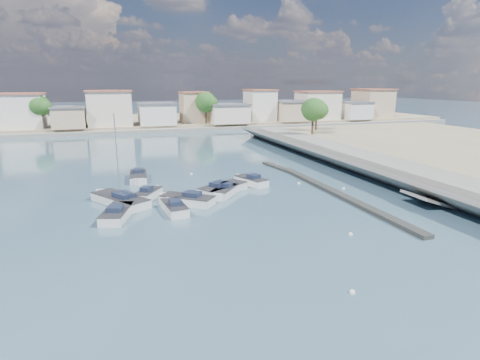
# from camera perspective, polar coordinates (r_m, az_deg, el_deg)

# --- Properties ---
(ground) EXTENTS (400.00, 400.00, 0.00)m
(ground) POSITION_cam_1_polar(r_m,az_deg,el_deg) (68.22, -4.78, 3.91)
(ground) COLOR #2B4357
(ground) RESTS_ON ground
(seawall_walkway) EXTENTS (5.00, 90.00, 1.80)m
(seawall_walkway) POSITION_cam_1_polar(r_m,az_deg,el_deg) (52.30, 22.79, 0.87)
(seawall_walkway) COLOR slate
(seawall_walkway) RESTS_ON ground
(breakwater) EXTENTS (2.00, 31.02, 0.35)m
(breakwater) POSITION_cam_1_polar(r_m,az_deg,el_deg) (45.59, 11.81, -1.05)
(breakwater) COLOR black
(breakwater) RESTS_ON ground
(far_shore_land) EXTENTS (160.00, 40.00, 1.40)m
(far_shore_land) POSITION_cam_1_polar(r_m,az_deg,el_deg) (118.96, -10.64, 8.25)
(far_shore_land) COLOR gray
(far_shore_land) RESTS_ON ground
(far_shore_quay) EXTENTS (160.00, 2.50, 0.80)m
(far_shore_quay) POSITION_cam_1_polar(r_m,az_deg,el_deg) (98.31, -8.99, 7.03)
(far_shore_quay) COLOR slate
(far_shore_quay) RESTS_ON ground
(far_town) EXTENTS (113.01, 12.80, 8.35)m
(far_town) POSITION_cam_1_polar(r_m,az_deg,el_deg) (105.85, -3.79, 10.10)
(far_town) COLOR beige
(far_town) RESTS_ON far_shore_land
(shore_trees) EXTENTS (74.56, 38.32, 7.92)m
(shore_trees) POSITION_cam_1_polar(r_m,az_deg,el_deg) (96.67, -3.88, 10.52)
(shore_trees) COLOR #38281E
(shore_trees) RESTS_ON ground
(motorboat_a) EXTENTS (2.07, 4.80, 1.48)m
(motorboat_a) POSITION_cam_1_polar(r_m,az_deg,el_deg) (37.34, -9.38, -3.89)
(motorboat_a) COLOR silver
(motorboat_a) RESTS_ON ground
(motorboat_b) EXTENTS (3.30, 4.05, 1.48)m
(motorboat_b) POSITION_cam_1_polar(r_m,az_deg,el_deg) (42.34, -12.78, -1.94)
(motorboat_b) COLOR silver
(motorboat_b) RESTS_ON ground
(motorboat_c) EXTENTS (5.33, 4.82, 1.48)m
(motorboat_c) POSITION_cam_1_polar(r_m,az_deg,el_deg) (39.57, -7.82, -2.83)
(motorboat_c) COLOR silver
(motorboat_c) RESTS_ON ground
(motorboat_d) EXTENTS (3.90, 4.30, 1.48)m
(motorboat_d) POSITION_cam_1_polar(r_m,az_deg,el_deg) (41.91, -2.28, -1.77)
(motorboat_d) COLOR silver
(motorboat_d) RESTS_ON ground
(motorboat_e) EXTENTS (3.23, 5.48, 1.48)m
(motorboat_e) POSITION_cam_1_polar(r_m,az_deg,el_deg) (36.93, -16.98, -4.53)
(motorboat_e) COLOR silver
(motorboat_e) RESTS_ON ground
(motorboat_f) EXTENTS (3.20, 4.88, 1.48)m
(motorboat_f) POSITION_cam_1_polar(r_m,az_deg,el_deg) (46.76, 1.40, -0.12)
(motorboat_f) COLOR silver
(motorboat_f) RESTS_ON ground
(motorboat_g) EXTENTS (2.28, 5.69, 1.48)m
(motorboat_g) POSITION_cam_1_polar(r_m,az_deg,el_deg) (49.98, -14.25, 0.36)
(motorboat_g) COLOR silver
(motorboat_g) RESTS_ON ground
(motorboat_h) EXTENTS (6.10, 5.08, 1.48)m
(motorboat_h) POSITION_cam_1_polar(r_m,az_deg,el_deg) (43.46, -2.18, -1.20)
(motorboat_h) COLOR silver
(motorboat_h) RESTS_ON ground
(sailboat) EXTENTS (5.60, 7.04, 9.00)m
(sailboat) POSITION_cam_1_polar(r_m,az_deg,el_deg) (41.06, -16.93, -2.66)
(sailboat) COLOR silver
(sailboat) RESTS_ON ground
(mooring_buoys) EXTENTS (15.06, 34.52, 0.35)m
(mooring_buoys) POSITION_cam_1_polar(r_m,az_deg,el_deg) (42.68, 7.24, -2.04)
(mooring_buoys) COLOR white
(mooring_buoys) RESTS_ON ground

